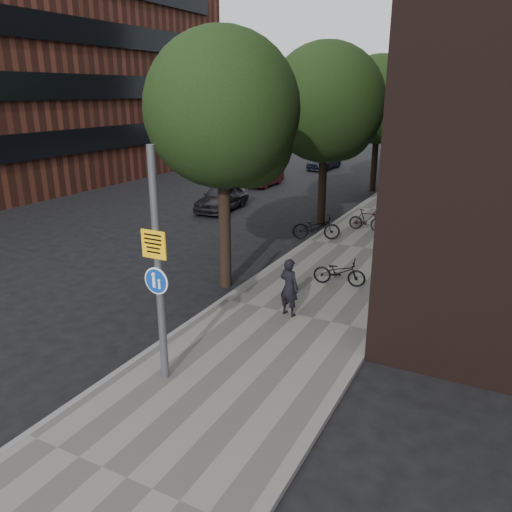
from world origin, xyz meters
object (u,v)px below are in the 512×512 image
Objects in this scene: parked_bike_facade_near at (339,272)px; parked_car_near at (222,197)px; pedestrian at (289,287)px; signpost at (158,268)px.

parked_bike_facade_near is 11.44m from parked_car_near.
pedestrian is 2.75m from parked_bike_facade_near.
pedestrian is at bearing -55.77° from parked_car_near.
parked_car_near reaches higher than parked_bike_facade_near.
signpost is at bearing 157.44° from parked_bike_facade_near.
parked_bike_facade_near is (0.51, 2.68, -0.36)m from pedestrian.
parked_car_near is (-7.09, 14.11, -1.86)m from signpost.
signpost is 1.22× the size of parked_car_near.
parked_car_near is (-8.66, 7.48, 0.13)m from parked_bike_facade_near.
signpost is at bearing -67.86° from parked_car_near.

